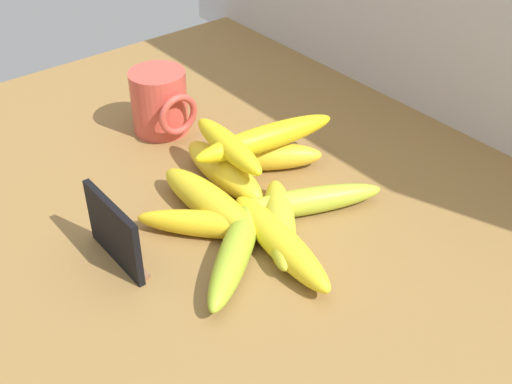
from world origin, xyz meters
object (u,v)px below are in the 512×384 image
object	(u,v)px
banana_1	(212,225)
banana_7	(224,171)
coffee_mug	(160,102)
banana_6	(280,241)
banana_4	(261,156)
chalkboard_sign	(115,234)
banana_5	(304,202)
banana_3	(209,202)
banana_9	(266,138)
banana_8	(228,146)
banana_2	(280,222)
banana_0	(236,249)

from	to	relation	value
banana_1	banana_7	world-z (taller)	banana_7
coffee_mug	banana_6	size ratio (longest dim) A/B	0.51
banana_4	banana_6	size ratio (longest dim) A/B	0.88
chalkboard_sign	banana_5	distance (cm)	23.77
banana_3	banana_9	bearing A→B (deg)	104.15
banana_1	banana_6	xyz separation A→B (cm)	(7.64, 4.07, 0.30)
coffee_mug	banana_8	xyz separation A→B (cm)	(17.52, -0.48, 1.21)
banana_4	banana_8	xyz separation A→B (cm)	(0.10, -5.56, 4.00)
banana_1	banana_5	distance (cm)	12.09
banana_5	banana_2	bearing A→B (deg)	-75.14
chalkboard_sign	banana_8	size ratio (longest dim) A/B	0.72
banana_0	banana_8	bearing A→B (deg)	146.22
banana_3	banana_7	bearing A→B (deg)	128.26
banana_6	banana_7	distance (cm)	15.74
banana_0	banana_6	xyz separation A→B (cm)	(2.14, 4.66, 0.13)
banana_2	banana_6	bearing A→B (deg)	-40.57
banana_2	banana_8	world-z (taller)	banana_8
chalkboard_sign	banana_4	world-z (taller)	chalkboard_sign
banana_1	banana_4	xyz separation A→B (cm)	(-7.60, 13.66, 0.31)
banana_2	banana_3	size ratio (longest dim) A/B	0.95
banana_9	banana_5	bearing A→B (deg)	-10.93
banana_3	banana_9	world-z (taller)	banana_9
banana_3	banana_6	distance (cm)	11.27
banana_9	banana_0	bearing A→B (deg)	-49.93
banana_7	banana_9	distance (cm)	7.12
banana_9	banana_2	bearing A→B (deg)	-32.15
banana_4	chalkboard_sign	bearing A→B (deg)	-79.99
banana_1	banana_3	distance (cm)	3.96
banana_8	banana_9	distance (cm)	5.50
banana_7	banana_0	bearing A→B (deg)	-31.15
banana_4	banana_8	size ratio (longest dim) A/B	1.10
chalkboard_sign	banana_1	bearing A→B (deg)	73.82
banana_8	banana_9	xyz separation A→B (cm)	(1.17, 5.36, -0.32)
banana_0	chalkboard_sign	bearing A→B (deg)	-129.66
banana_4	banana_5	bearing A→B (deg)	-10.68
chalkboard_sign	banana_2	bearing A→B (deg)	64.96
banana_5	banana_9	bearing A→B (deg)	169.07
coffee_mug	banana_6	bearing A→B (deg)	-7.87
banana_7	banana_8	bearing A→B (deg)	71.44
banana_4	banana_8	distance (cm)	6.85
banana_7	banana_8	distance (cm)	3.86
banana_7	coffee_mug	bearing A→B (deg)	176.08
banana_2	banana_0	bearing A→B (deg)	-85.47
coffee_mug	banana_9	world-z (taller)	coffee_mug
chalkboard_sign	banana_0	bearing A→B (deg)	50.34
chalkboard_sign	banana_4	distance (cm)	25.23
coffee_mug	banana_9	distance (cm)	19.34
banana_1	banana_7	bearing A→B (deg)	136.25
chalkboard_sign	banana_0	distance (cm)	13.83
coffee_mug	banana_3	distance (cm)	22.75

